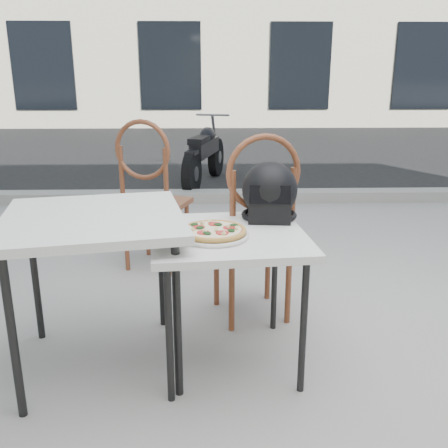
{
  "coord_description": "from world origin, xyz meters",
  "views": [
    {
      "loc": [
        -0.68,
        -2.68,
        1.45
      ],
      "look_at": [
        -0.61,
        -0.39,
        0.75
      ],
      "focal_mm": 40.0,
      "sensor_mm": 36.0,
      "label": 1
    }
  ],
  "objects_px": {
    "cafe_table_main": "(229,245)",
    "helmet": "(270,193)",
    "motorcycle": "(205,155)",
    "cafe_chair_side": "(151,188)",
    "pizza": "(214,230)",
    "cafe_table_side": "(94,230)",
    "plate": "(214,235)",
    "cafe_chair_main": "(257,220)"
  },
  "relations": [
    {
      "from": "plate",
      "to": "cafe_table_side",
      "type": "bearing_deg",
      "value": 174.56
    },
    {
      "from": "cafe_chair_side",
      "to": "motorcycle",
      "type": "xyz_separation_m",
      "value": [
        0.37,
        2.99,
        -0.24
      ]
    },
    {
      "from": "cafe_table_main",
      "to": "helmet",
      "type": "xyz_separation_m",
      "value": [
        0.22,
        0.25,
        0.2
      ]
    },
    {
      "from": "cafe_table_main",
      "to": "motorcycle",
      "type": "distance_m",
      "value": 4.3
    },
    {
      "from": "cafe_table_main",
      "to": "cafe_table_side",
      "type": "relative_size",
      "value": 0.81
    },
    {
      "from": "motorcycle",
      "to": "cafe_table_side",
      "type": "bearing_deg",
      "value": -82.37
    },
    {
      "from": "cafe_table_main",
      "to": "cafe_chair_main",
      "type": "xyz_separation_m",
      "value": [
        0.18,
        0.45,
        -0.0
      ]
    },
    {
      "from": "plate",
      "to": "cafe_chair_main",
      "type": "xyz_separation_m",
      "value": [
        0.25,
        0.52,
        -0.08
      ]
    },
    {
      "from": "pizza",
      "to": "helmet",
      "type": "distance_m",
      "value": 0.45
    },
    {
      "from": "helmet",
      "to": "motorcycle",
      "type": "height_order",
      "value": "helmet"
    },
    {
      "from": "cafe_table_main",
      "to": "cafe_chair_side",
      "type": "height_order",
      "value": "cafe_chair_side"
    },
    {
      "from": "cafe_chair_main",
      "to": "cafe_table_side",
      "type": "bearing_deg",
      "value": 15.31
    },
    {
      "from": "pizza",
      "to": "cafe_table_main",
      "type": "bearing_deg",
      "value": 42.3
    },
    {
      "from": "cafe_table_side",
      "to": "cafe_chair_side",
      "type": "bearing_deg",
      "value": 84.74
    },
    {
      "from": "cafe_table_side",
      "to": "motorcycle",
      "type": "xyz_separation_m",
      "value": [
        0.49,
        4.3,
        -0.33
      ]
    },
    {
      "from": "cafe_table_side",
      "to": "cafe_chair_side",
      "type": "xyz_separation_m",
      "value": [
        0.12,
        1.31,
        -0.09
      ]
    },
    {
      "from": "cafe_table_main",
      "to": "cafe_chair_side",
      "type": "bearing_deg",
      "value": 112.22
    },
    {
      "from": "plate",
      "to": "cafe_table_main",
      "type": "bearing_deg",
      "value": 42.38
    },
    {
      "from": "cafe_table_main",
      "to": "plate",
      "type": "distance_m",
      "value": 0.12
    },
    {
      "from": "helmet",
      "to": "pizza",
      "type": "bearing_deg",
      "value": -127.31
    },
    {
      "from": "pizza",
      "to": "motorcycle",
      "type": "bearing_deg",
      "value": 91.14
    },
    {
      "from": "helmet",
      "to": "cafe_chair_main",
      "type": "bearing_deg",
      "value": 109.51
    },
    {
      "from": "cafe_chair_main",
      "to": "motorcycle",
      "type": "relative_size",
      "value": 0.64
    },
    {
      "from": "pizza",
      "to": "cafe_table_side",
      "type": "height_order",
      "value": "cafe_table_side"
    },
    {
      "from": "plate",
      "to": "cafe_chair_side",
      "type": "bearing_deg",
      "value": 108.46
    },
    {
      "from": "pizza",
      "to": "motorcycle",
      "type": "distance_m",
      "value": 4.37
    },
    {
      "from": "cafe_table_main",
      "to": "cafe_chair_side",
      "type": "distance_m",
      "value": 1.4
    },
    {
      "from": "cafe_table_side",
      "to": "cafe_chair_side",
      "type": "distance_m",
      "value": 1.32
    },
    {
      "from": "pizza",
      "to": "cafe_table_side",
      "type": "bearing_deg",
      "value": 174.58
    },
    {
      "from": "pizza",
      "to": "cafe_chair_main",
      "type": "height_order",
      "value": "cafe_chair_main"
    },
    {
      "from": "cafe_chair_side",
      "to": "motorcycle",
      "type": "height_order",
      "value": "cafe_chair_side"
    },
    {
      "from": "motorcycle",
      "to": "cafe_table_main",
      "type": "bearing_deg",
      "value": -73.73
    },
    {
      "from": "helmet",
      "to": "cafe_chair_side",
      "type": "distance_m",
      "value": 1.3
    },
    {
      "from": "cafe_table_main",
      "to": "plate",
      "type": "height_order",
      "value": "plate"
    },
    {
      "from": "pizza",
      "to": "cafe_chair_side",
      "type": "distance_m",
      "value": 1.44
    },
    {
      "from": "cafe_table_main",
      "to": "pizza",
      "type": "bearing_deg",
      "value": -137.7
    },
    {
      "from": "cafe_table_main",
      "to": "pizza",
      "type": "distance_m",
      "value": 0.14
    },
    {
      "from": "cafe_table_main",
      "to": "plate",
      "type": "xyz_separation_m",
      "value": [
        -0.07,
        -0.07,
        0.07
      ]
    },
    {
      "from": "plate",
      "to": "cafe_chair_side",
      "type": "xyz_separation_m",
      "value": [
        -0.46,
        1.36,
        -0.08
      ]
    },
    {
      "from": "cafe_table_main",
      "to": "helmet",
      "type": "distance_m",
      "value": 0.39
    },
    {
      "from": "helmet",
      "to": "cafe_table_side",
      "type": "relative_size",
      "value": 0.34
    },
    {
      "from": "plate",
      "to": "pizza",
      "type": "distance_m",
      "value": 0.02
    }
  ]
}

